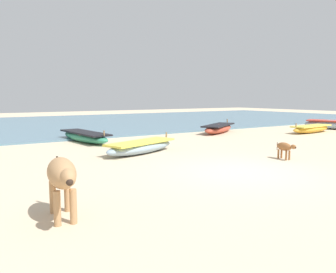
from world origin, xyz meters
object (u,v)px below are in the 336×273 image
Objects in this scene: fishing_boat_1 at (85,136)px; calf_near_brown at (285,147)px; fishing_boat_2 at (311,129)px; fishing_boat_4 at (141,147)px; cow_adult_tan at (62,176)px; fishing_boat_0 at (332,124)px; fishing_boat_5 at (219,128)px.

calf_near_brown is (3.90, -7.77, 0.15)m from fishing_boat_1.
fishing_boat_2 is 11.50m from fishing_boat_4.
fishing_boat_1 is 1.20× the size of fishing_boat_4.
fishing_boat_2 is 16.88m from cow_adult_tan.
fishing_boat_0 is 0.99× the size of fishing_boat_2.
cow_adult_tan is 7.77m from calf_near_brown.
fishing_boat_4 is at bearing 177.66° from fishing_boat_5.
fishing_boat_1 is (-15.03, 2.65, -0.06)m from fishing_boat_0.
fishing_boat_0 is at bearing 123.83° from calf_near_brown.
fishing_boat_0 is 2.17× the size of cow_adult_tan.
fishing_boat_1 is 10.01m from cow_adult_tan.
fishing_boat_5 is (-7.40, 2.24, -0.04)m from fishing_boat_0.
fishing_boat_4 is at bearing -107.65° from fishing_boat_0.
fishing_boat_0 reaches higher than fishing_boat_4.
fishing_boat_2 is (12.04, -3.24, -0.02)m from fishing_boat_1.
fishing_boat_0 is 1.01× the size of fishing_boat_4.
fishing_boat_2 is at bearing -102.47° from fishing_boat_0.
fishing_boat_4 reaches higher than calf_near_brown.
fishing_boat_4 reaches higher than fishing_boat_2.
fishing_boat_5 is 14.41m from cow_adult_tan.
fishing_boat_2 is at bearing 120.22° from cow_adult_tan.
fishing_boat_5 is (-4.41, 2.83, 0.03)m from fishing_boat_2.
fishing_boat_4 is 4.90m from calf_near_brown.
cow_adult_tan is (-18.74, -6.63, 0.43)m from fishing_boat_0.
fishing_boat_0 is 14.53m from fishing_boat_4.
cow_adult_tan is at bearing -26.87° from fishing_boat_1.
calf_near_brown is at bearing 110.48° from cow_adult_tan.
fishing_boat_5 reaches higher than fishing_boat_2.
fishing_boat_0 is at bearing -47.22° from fishing_boat_5.
fishing_boat_5 is at bearing 81.85° from fishing_boat_1.
calf_near_brown is at bearing 24.12° from fishing_boat_2.
fishing_boat_5 reaches higher than fishing_boat_1.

